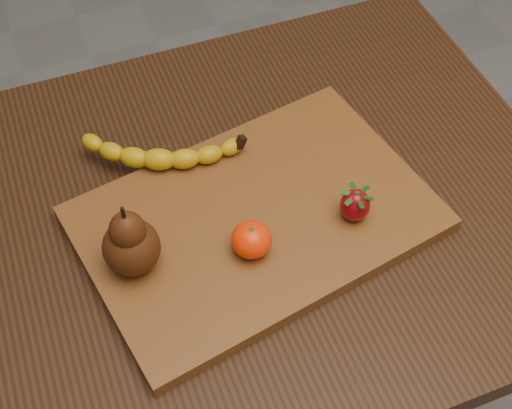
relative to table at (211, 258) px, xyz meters
name	(u,v)px	position (x,y,z in m)	size (l,w,h in m)	color
table	(211,258)	(0.00, 0.00, 0.00)	(1.00, 0.70, 0.76)	black
cutting_board	(256,218)	(0.06, -0.03, 0.11)	(0.45, 0.30, 0.02)	brown
banana	(159,159)	(-0.04, 0.09, 0.13)	(0.20, 0.05, 0.03)	#BF9609
pear	(129,238)	(-0.11, -0.05, 0.17)	(0.07, 0.07, 0.11)	#411D0A
mandarin	(251,240)	(0.03, -0.08, 0.14)	(0.05, 0.05, 0.04)	#FA2E02
strawberry	(355,204)	(0.18, -0.08, 0.14)	(0.04, 0.04, 0.05)	maroon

